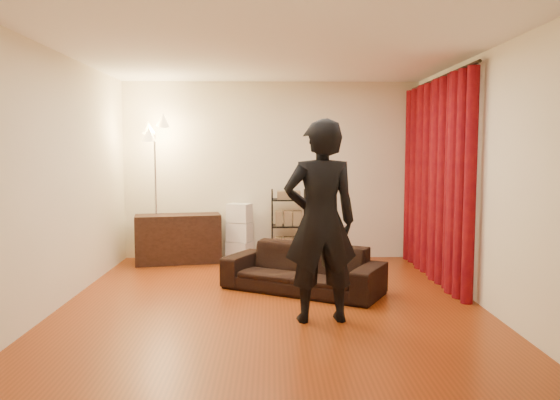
{
  "coord_description": "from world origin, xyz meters",
  "views": [
    {
      "loc": [
        -0.01,
        -5.87,
        1.66
      ],
      "look_at": [
        0.1,
        0.3,
        1.1
      ],
      "focal_mm": 35.0,
      "sensor_mm": 36.0,
      "label": 1
    }
  ],
  "objects_px": {
    "sofa": "(302,269)",
    "media_cabinet": "(178,239)",
    "wire_shelf": "(289,226)",
    "person": "(320,221)",
    "floor_lamp": "(156,193)",
    "storage_boxes": "(240,232)"
  },
  "relations": [
    {
      "from": "sofa",
      "to": "media_cabinet",
      "type": "bearing_deg",
      "value": 164.67
    },
    {
      "from": "media_cabinet",
      "to": "wire_shelf",
      "type": "height_order",
      "value": "wire_shelf"
    },
    {
      "from": "person",
      "to": "floor_lamp",
      "type": "xyz_separation_m",
      "value": [
        -2.16,
        2.73,
        0.07
      ]
    },
    {
      "from": "person",
      "to": "storage_boxes",
      "type": "distance_m",
      "value": 3.17
    },
    {
      "from": "floor_lamp",
      "to": "wire_shelf",
      "type": "bearing_deg",
      "value": 3.03
    },
    {
      "from": "sofa",
      "to": "person",
      "type": "relative_size",
      "value": 0.95
    },
    {
      "from": "wire_shelf",
      "to": "person",
      "type": "bearing_deg",
      "value": -98.25
    },
    {
      "from": "storage_boxes",
      "to": "floor_lamp",
      "type": "bearing_deg",
      "value": -168.49
    },
    {
      "from": "media_cabinet",
      "to": "floor_lamp",
      "type": "relative_size",
      "value": 0.59
    },
    {
      "from": "sofa",
      "to": "media_cabinet",
      "type": "height_order",
      "value": "media_cabinet"
    },
    {
      "from": "storage_boxes",
      "to": "media_cabinet",
      "type": "bearing_deg",
      "value": -168.31
    },
    {
      "from": "sofa",
      "to": "storage_boxes",
      "type": "distance_m",
      "value": 2.05
    },
    {
      "from": "media_cabinet",
      "to": "storage_boxes",
      "type": "relative_size",
      "value": 1.42
    },
    {
      "from": "sofa",
      "to": "storage_boxes",
      "type": "xyz_separation_m",
      "value": [
        -0.85,
        1.86,
        0.16
      ]
    },
    {
      "from": "storage_boxes",
      "to": "floor_lamp",
      "type": "height_order",
      "value": "floor_lamp"
    },
    {
      "from": "wire_shelf",
      "to": "floor_lamp",
      "type": "distance_m",
      "value": 2.01
    },
    {
      "from": "media_cabinet",
      "to": "floor_lamp",
      "type": "bearing_deg",
      "value": 179.53
    },
    {
      "from": "person",
      "to": "media_cabinet",
      "type": "height_order",
      "value": "person"
    },
    {
      "from": "person",
      "to": "floor_lamp",
      "type": "height_order",
      "value": "floor_lamp"
    },
    {
      "from": "person",
      "to": "media_cabinet",
      "type": "distance_m",
      "value": 3.41
    },
    {
      "from": "sofa",
      "to": "floor_lamp",
      "type": "distance_m",
      "value": 2.72
    },
    {
      "from": "person",
      "to": "media_cabinet",
      "type": "relative_size",
      "value": 1.59
    }
  ]
}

